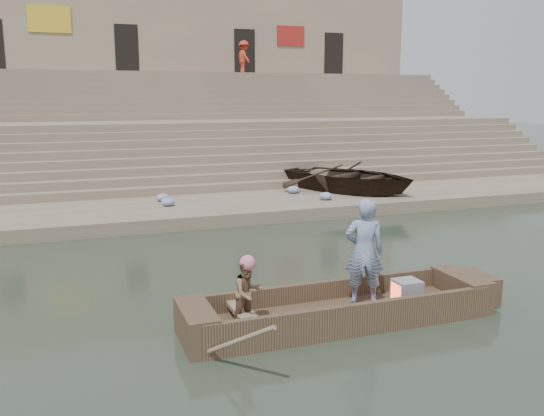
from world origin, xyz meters
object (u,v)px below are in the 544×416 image
pedestrian (244,57)px  rowing_man (248,293)px  beached_rowboat (349,177)px  television (406,291)px  main_rowboat (340,316)px  standing_man (364,252)px

pedestrian → rowing_man: bearing=154.9°
beached_rowboat → pedestrian: 14.88m
television → pedestrian: (4.44, 24.32, 5.73)m
main_rowboat → beached_rowboat: size_ratio=0.96×
television → pedestrian: pedestrian is taller
standing_man → television: bearing=-173.0°
television → pedestrian: bearing=79.6°
rowing_man → beached_rowboat: (7.28, 10.48, 0.16)m
rowing_man → beached_rowboat: 12.76m
rowing_man → pedestrian: bearing=56.5°
beached_rowboat → television: bearing=-141.7°
rowing_man → television: rowing_man is taller
main_rowboat → beached_rowboat: 11.81m
television → beached_rowboat: 11.23m
main_rowboat → television: television is taller
main_rowboat → standing_man: bearing=19.0°
main_rowboat → standing_man: (0.55, 0.19, 1.08)m
standing_man → beached_rowboat: 11.37m
standing_man → television: 1.11m
rowing_man → pedestrian: 26.10m
television → pedestrian: size_ratio=0.24×
main_rowboat → television: (1.33, -0.00, 0.31)m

